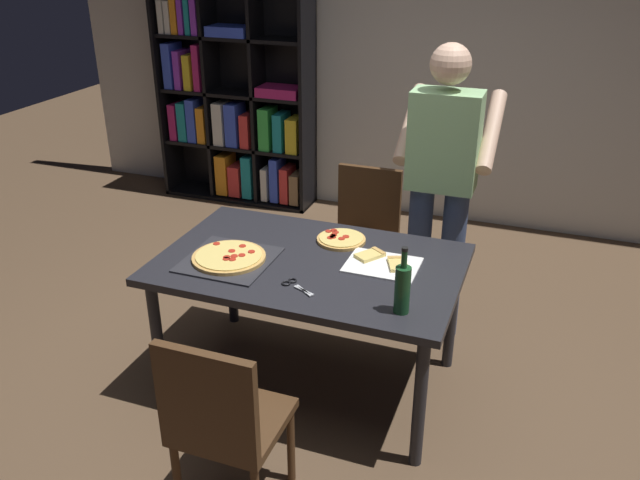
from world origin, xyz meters
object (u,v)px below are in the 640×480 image
(pepperoni_pizza_on_tray, at_px, (229,258))
(wine_bottle, at_px, (402,288))
(chair_near_camera, at_px, (222,419))
(kitchen_scissors, at_px, (294,285))
(dining_table, at_px, (310,274))
(second_pizza_plain, at_px, (341,239))
(chair_far_side, at_px, (364,229))
(person_serving_pizza, at_px, (442,179))
(bookshelf, at_px, (235,102))

(pepperoni_pizza_on_tray, relative_size, wine_bottle, 1.38)
(chair_near_camera, relative_size, kitchen_scissors, 4.66)
(dining_table, relative_size, pepperoni_pizza_on_tray, 3.52)
(chair_near_camera, relative_size, wine_bottle, 2.85)
(pepperoni_pizza_on_tray, bearing_deg, dining_table, 20.14)
(wine_bottle, distance_m, second_pizza_plain, 0.77)
(chair_far_side, bearing_deg, second_pizza_plain, -83.86)
(pepperoni_pizza_on_tray, xyz_separation_m, second_pizza_plain, (0.46, 0.42, -0.00))
(dining_table, bearing_deg, second_pizza_plain, 74.65)
(chair_far_side, bearing_deg, pepperoni_pizza_on_tray, -109.06)
(person_serving_pizza, distance_m, wine_bottle, 1.08)
(kitchen_scissors, xyz_separation_m, second_pizza_plain, (0.05, 0.54, 0.01))
(chair_near_camera, height_order, person_serving_pizza, person_serving_pizza)
(wine_bottle, bearing_deg, chair_far_side, 113.22)
(chair_far_side, relative_size, person_serving_pizza, 0.51)
(chair_near_camera, xyz_separation_m, wine_bottle, (0.55, 0.66, 0.36))
(dining_table, height_order, kitchen_scissors, kitchen_scissors)
(bookshelf, distance_m, wine_bottle, 3.47)
(person_serving_pizza, height_order, second_pizza_plain, person_serving_pizza)
(wine_bottle, bearing_deg, person_serving_pizza, 92.34)
(person_serving_pizza, xyz_separation_m, pepperoni_pizza_on_tray, (-0.90, -0.90, -0.23))
(bookshelf, xyz_separation_m, kitchen_scissors, (1.66, -2.64, -0.14))
(kitchen_scissors, distance_m, second_pizza_plain, 0.55)
(chair_far_side, distance_m, wine_bottle, 1.45)
(kitchen_scissors, bearing_deg, bookshelf, 122.08)
(wine_bottle, bearing_deg, dining_table, 150.20)
(chair_near_camera, bearing_deg, wine_bottle, 49.86)
(person_serving_pizza, bearing_deg, chair_far_side, 156.68)
(second_pizza_plain, bearing_deg, chair_near_camera, -93.45)
(second_pizza_plain, bearing_deg, chair_far_side, 96.14)
(chair_far_side, bearing_deg, chair_near_camera, -90.00)
(chair_far_side, height_order, person_serving_pizza, person_serving_pizza)
(chair_near_camera, bearing_deg, pepperoni_pizza_on_tray, 114.84)
(dining_table, height_order, second_pizza_plain, second_pizza_plain)
(chair_far_side, height_order, wine_bottle, wine_bottle)
(dining_table, xyz_separation_m, bookshelf, (-1.63, 2.37, 0.22))
(kitchen_scissors, relative_size, second_pizza_plain, 0.73)
(dining_table, bearing_deg, bookshelf, 124.48)
(chair_far_side, xyz_separation_m, bookshelf, (-1.63, 1.40, 0.38))
(dining_table, height_order, chair_far_side, chair_far_side)
(dining_table, height_order, person_serving_pizza, person_serving_pizza)
(chair_near_camera, xyz_separation_m, bookshelf, (-1.63, 3.35, 0.38))
(chair_far_side, relative_size, pepperoni_pizza_on_tray, 2.07)
(chair_far_side, relative_size, kitchen_scissors, 4.66)
(pepperoni_pizza_on_tray, bearing_deg, person_serving_pizza, 45.00)
(dining_table, bearing_deg, wine_bottle, -29.80)
(chair_near_camera, relative_size, bookshelf, 0.46)
(chair_far_side, distance_m, kitchen_scissors, 1.27)
(second_pizza_plain, bearing_deg, person_serving_pizza, 47.83)
(pepperoni_pizza_on_tray, distance_m, kitchen_scissors, 0.43)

